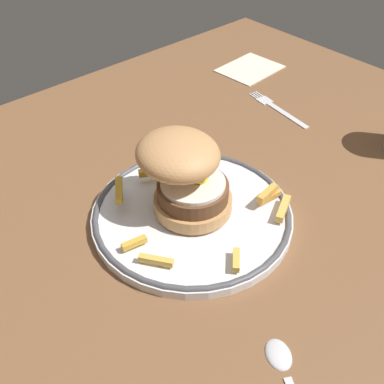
{
  "coord_description": "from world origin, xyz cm",
  "views": [
    {
      "loc": [
        -24.21,
        -34.1,
        42.86
      ],
      "look_at": [
        5.3,
        -1.06,
        4.6
      ],
      "focal_mm": 43.67,
      "sensor_mm": 36.0,
      "label": 1
    }
  ],
  "objects": [
    {
      "name": "napkin",
      "position": [
        42.97,
        23.5,
        0.2
      ],
      "size": [
        12.35,
        10.1,
        0.4
      ],
      "primitive_type": "cube",
      "rotation": [
        0.0,
        0.0,
        0.07
      ],
      "color": "silver",
      "rests_on": "ground_plane"
    },
    {
      "name": "dinner_plate",
      "position": [
        5.3,
        -1.06,
        0.84
      ],
      "size": [
        26.2,
        26.2,
        1.6
      ],
      "color": "silver",
      "rests_on": "ground_plane"
    },
    {
      "name": "ground_plane",
      "position": [
        0.0,
        0.0,
        -2.0
      ],
      "size": [
        125.86,
        86.96,
        4.0
      ],
      "primitive_type": "cube",
      "color": "brown"
    },
    {
      "name": "spoon",
      "position": [
        -2.07,
        -22.76,
        0.36
      ],
      "size": [
        8.12,
        12.37,
        0.9
      ],
      "color": "silver",
      "rests_on": "ground_plane"
    },
    {
      "name": "fork",
      "position": [
        35.11,
        9.75,
        0.18
      ],
      "size": [
        3.45,
        14.45,
        0.36
      ],
      "color": "silver",
      "rests_on": "ground_plane"
    },
    {
      "name": "burger",
      "position": [
        5.21,
        0.13,
        6.97
      ],
      "size": [
        14.75,
        14.78,
        10.66
      ],
      "color": "tan",
      "rests_on": "dinner_plate"
    },
    {
      "name": "fries_pile",
      "position": [
        6.76,
        -1.87,
        2.49
      ],
      "size": [
        21.83,
        20.98,
        2.66
      ],
      "color": "gold",
      "rests_on": "dinner_plate"
    }
  ]
}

